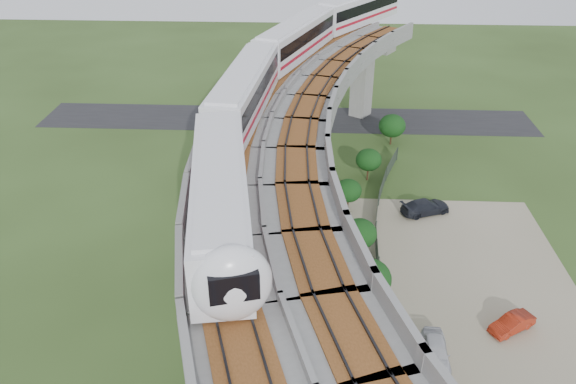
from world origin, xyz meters
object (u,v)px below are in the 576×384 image
Objects in this scene: car_red at (512,323)px; car_dark at (425,207)px; metro_train at (295,66)px; car_white at (436,351)px.

car_dark reaches higher than car_red.
car_dark is (11.87, -3.38, -11.62)m from metro_train.
car_red is at bearing 29.66° from car_white.
car_red is at bearing 171.33° from car_dark.
car_white reaches higher than car_dark.
car_red is (5.56, 2.86, -0.11)m from car_white.
car_white is 6.25m from car_red.
car_red is 14.95m from car_dark.
metro_train is 26.29m from car_red.
car_white is (9.67, -20.81, -11.61)m from metro_train.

